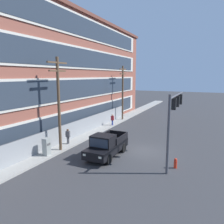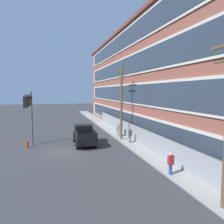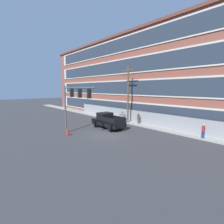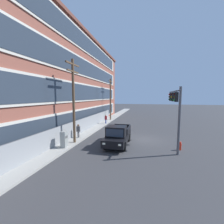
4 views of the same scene
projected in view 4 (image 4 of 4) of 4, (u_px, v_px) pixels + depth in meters
ground_plane at (142, 140)px, 16.81m from camera, size 160.00×160.00×0.00m
sidewalk_building_side at (82, 135)px, 18.54m from camera, size 80.00×2.08×0.16m
brick_mill_building at (12, 74)px, 15.72m from camera, size 54.00×10.75×14.33m
chain_link_fence at (71, 130)px, 17.03m from camera, size 32.60×0.06×1.96m
traffic_signal_mast at (175, 104)px, 14.13m from camera, size 6.38×0.43×5.65m
pickup_truck_black at (118, 136)px, 14.85m from camera, size 5.11×2.09×2.04m
utility_pole_near_corner at (73, 98)px, 14.92m from camera, size 2.56×0.26×8.50m
utility_pole_midblock at (110, 98)px, 29.96m from camera, size 2.43×0.26×8.34m
electrical_cabinet at (64, 140)px, 13.82m from camera, size 0.55×0.53×1.64m
pedestrian_near_cabinet at (78, 130)px, 17.11m from camera, size 0.32×0.43×1.69m
pedestrian_by_fence at (106, 119)px, 26.04m from camera, size 0.32×0.43×1.69m
fire_hydrant at (180, 146)px, 13.58m from camera, size 0.24×0.24×0.78m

